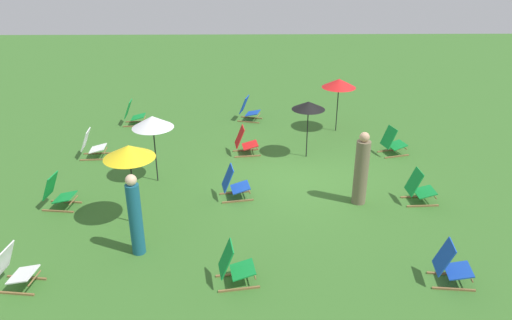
% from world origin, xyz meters
% --- Properties ---
extents(ground_plane, '(40.00, 40.00, 0.00)m').
position_xyz_m(ground_plane, '(0.00, 0.00, 0.00)').
color(ground_plane, '#386B28').
extents(deckchair_0, '(0.50, 0.78, 0.83)m').
position_xyz_m(deckchair_0, '(3.98, 5.22, 0.37)').
color(deckchair_0, olive).
rests_on(deckchair_0, ground).
extents(deckchair_1, '(0.52, 0.79, 0.83)m').
position_xyz_m(deckchair_1, '(1.35, 5.83, 0.37)').
color(deckchair_1, olive).
rests_on(deckchair_1, ground).
extents(deckchair_2, '(0.56, 0.81, 0.83)m').
position_xyz_m(deckchair_2, '(-4.32, 5.60, 0.37)').
color(deckchair_2, olive).
rests_on(deckchair_2, ground).
extents(deckchair_3, '(0.66, 0.86, 0.83)m').
position_xyz_m(deckchair_3, '(1.43, -2.74, 0.37)').
color(deckchair_3, olive).
rests_on(deckchair_3, ground).
extents(deckchair_4, '(0.57, 0.81, 0.83)m').
position_xyz_m(deckchair_4, '(-1.47, 5.81, 0.37)').
color(deckchair_4, olive).
rests_on(deckchair_4, ground).
extents(deckchair_5, '(0.59, 0.83, 0.83)m').
position_xyz_m(deckchair_5, '(-4.29, 1.65, 0.37)').
color(deckchair_5, olive).
rests_on(deckchair_5, ground).
extents(deckchair_6, '(0.66, 0.86, 0.83)m').
position_xyz_m(deckchair_6, '(4.35, 1.40, 0.37)').
color(deckchair_6, olive).
rests_on(deckchair_6, ground).
extents(deckchair_7, '(0.57, 0.82, 0.83)m').
position_xyz_m(deckchair_7, '(1.51, 1.50, 0.37)').
color(deckchair_7, olive).
rests_on(deckchair_7, ground).
extents(deckchair_8, '(0.56, 0.81, 0.83)m').
position_xyz_m(deckchair_8, '(-4.32, -2.26, 0.37)').
color(deckchair_8, olive).
rests_on(deckchair_8, ground).
extents(deckchair_9, '(0.60, 0.83, 0.83)m').
position_xyz_m(deckchair_9, '(-1.09, 1.74, 0.37)').
color(deckchair_9, olive).
rests_on(deckchair_9, ground).
extents(deckchair_10, '(0.52, 0.78, 0.83)m').
position_xyz_m(deckchair_10, '(-1.36, -2.62, 0.37)').
color(deckchair_10, olive).
rests_on(deckchair_10, ground).
extents(umbrella_0, '(1.03, 1.03, 1.77)m').
position_xyz_m(umbrella_0, '(-0.15, 3.75, 1.61)').
color(umbrella_0, black).
rests_on(umbrella_0, ground).
extents(umbrella_1, '(1.08, 1.08, 1.87)m').
position_xyz_m(umbrella_1, '(-2.20, 3.86, 1.72)').
color(umbrella_1, black).
rests_on(umbrella_1, ground).
extents(umbrella_2, '(0.92, 0.92, 1.64)m').
position_xyz_m(umbrella_2, '(1.31, -0.26, 1.53)').
color(umbrella_2, black).
rests_on(umbrella_2, ground).
extents(umbrella_3, '(1.06, 1.06, 1.72)m').
position_xyz_m(umbrella_3, '(3.34, -1.43, 1.58)').
color(umbrella_3, black).
rests_on(umbrella_3, ground).
extents(person_0, '(0.39, 0.39, 1.79)m').
position_xyz_m(person_0, '(-1.35, -1.22, 0.84)').
color(person_0, '#72664C').
rests_on(person_0, ground).
extents(person_1, '(0.31, 0.31, 1.74)m').
position_xyz_m(person_1, '(-3.31, 3.59, 0.84)').
color(person_1, '#195972').
rests_on(person_1, ground).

